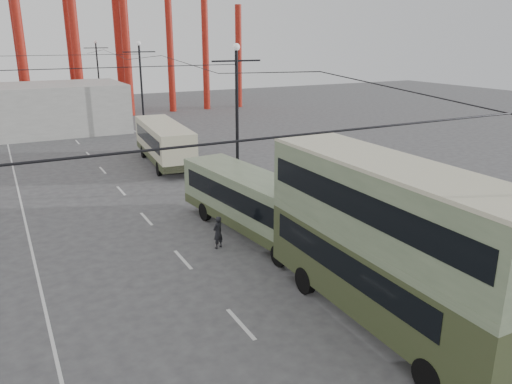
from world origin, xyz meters
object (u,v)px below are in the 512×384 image
double_decker_bus (387,237)px  single_decker_cream (164,142)px  single_decker_green (255,202)px  pedestrian (218,232)px

double_decker_bus → single_decker_cream: double_decker_bus is taller
double_decker_bus → single_decker_green: double_decker_bus is taller
double_decker_bus → pedestrian: 9.35m
single_decker_green → single_decker_cream: (0.53, 16.48, 0.07)m
single_decker_green → pedestrian: (-2.33, -0.69, -0.94)m
double_decker_bus → single_decker_green: (-0.13, 9.37, -1.52)m
single_decker_cream → pedestrian: 17.43m
single_decker_cream → pedestrian: single_decker_cream is taller
double_decker_bus → single_decker_cream: bearing=89.9°
single_decker_green → single_decker_cream: size_ratio=1.06×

